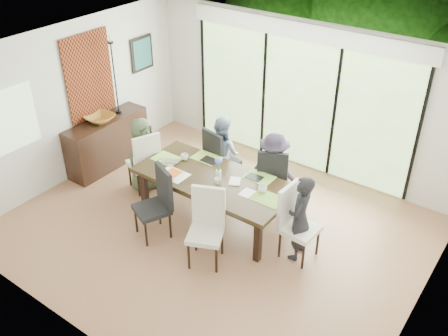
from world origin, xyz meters
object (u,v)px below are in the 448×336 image
Objects in this scene: person_right_end at (300,218)px; sideboard at (108,142)px; chair_near_right at (205,230)px; cup_b at (218,181)px; cup_c at (262,189)px; chair_left_end at (143,159)px; chair_near_left at (151,204)px; person_left_end at (143,155)px; chair_far_right at (273,176)px; bowl at (100,119)px; vase at (219,174)px; chair_far_left at (223,157)px; laptop at (167,163)px; person_far_right at (273,171)px; cup_a at (185,157)px; person_far_left at (222,153)px; table_top at (214,179)px; chair_right_end at (301,224)px.

sideboard is at bearing -101.58° from person_right_end.
cup_b is (-0.35, 0.77, 0.25)m from chair_near_right.
cup_c is (-0.68, 0.10, 0.16)m from person_right_end.
chair_left_end is 11.00× the size of cup_b.
chair_near_left is at bearing -130.17° from cup_b.
sideboard is at bearing 178.54° from cup_c.
person_left_end is 2.96m from person_right_end.
chair_far_right is 2.20m from person_left_end.
cup_b is (0.65, 0.77, 0.25)m from chair_near_left.
chair_near_left reaches higher than bowl.
chair_far_left is at bearing 122.01° from vase.
laptop is 1.75m from bowl.
chair_left_end is 1.35m from chair_far_left.
chair_far_left is at bearing -122.72° from person_right_end.
chair_far_right is (1.00, 0.00, 0.00)m from chair_far_left.
person_far_right is 12.90× the size of cup_b.
chair_far_right is 11.00× the size of cup_b.
cup_a is (-0.75, 0.10, -0.01)m from vase.
chair_left_end is 1.67m from cup_b.
sideboard is at bearing 86.61° from person_left_end.
person_left_end reaches higher than sideboard.
person_far_right is at bearing 57.34° from vase.
person_far_right is 10.75× the size of vase.
cup_c is (1.25, -0.75, 0.25)m from chair_far_left.
person_far_left reaches higher than chair_left_end.
chair_far_right is at bearing -166.66° from chair_far_left.
table_top is at bearing -18.91° from laptop.
person_left_end is at bearing -169.11° from cup_a.
laptop is (-0.40, -0.93, 0.12)m from person_far_left.
cup_c is at bearing 7.13° from table_top.
person_right_end is (2.98, -0.00, 0.10)m from chair_left_end.
chair_far_left is 9.17× the size of vase.
table_top is 0.81m from cup_c.
chair_near_left is (1.00, -0.87, 0.00)m from chair_left_end.
sideboard is at bearing 177.04° from vase.
person_far_right is at bearing 66.36° from chair_far_right.
table_top is at bearing 33.45° from chair_far_right.
person_far_left is 10.40× the size of cup_a.
vase is at bearing 91.73° from chair_near_right.
chair_near_left is (-1.05, -1.72, 0.00)m from chair_far_right.
chair_right_end is 1.38m from cup_b.
cup_a is at bearing 124.79° from chair_near_left.
person_left_end and person_far_right have the same top height.
person_far_right reaches higher than chair_far_left.
laptop is at bearing 180.00° from cup_b.
person_far_left is at bearing -14.96° from person_far_right.
sideboard reaches higher than vase.
person_far_left is 10.40× the size of cup_c.
chair_right_end is (3.00, 0.00, 0.00)m from chair_left_end.
cup_c is at bearing 115.36° from chair_left_end.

